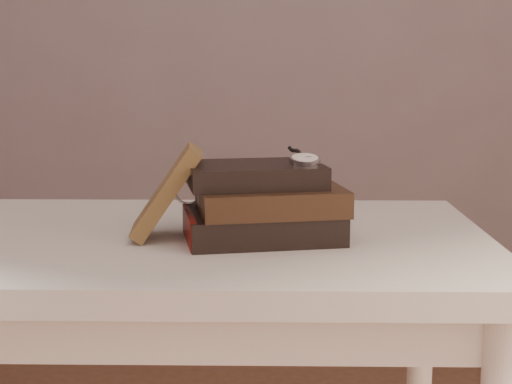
{
  "coord_description": "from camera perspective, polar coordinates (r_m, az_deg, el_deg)",
  "views": [
    {
      "loc": [
        0.14,
        -0.83,
        1.03
      ],
      "look_at": [
        0.12,
        0.32,
        0.82
      ],
      "focal_mm": 52.8,
      "sensor_mm": 36.0,
      "label": 1
    }
  ],
  "objects": [
    {
      "name": "book_stack",
      "position": [
        1.18,
        0.55,
        -0.94
      ],
      "size": [
        0.27,
        0.2,
        0.12
      ],
      "color": "black",
      "rests_on": "table"
    },
    {
      "name": "table",
      "position": [
        1.25,
        -5.77,
        -7.31
      ],
      "size": [
        1.0,
        0.6,
        0.75
      ],
      "color": "beige",
      "rests_on": "ground"
    },
    {
      "name": "pocket_watch",
      "position": [
        1.17,
        3.68,
        2.51
      ],
      "size": [
        0.06,
        0.15,
        0.02
      ],
      "color": "silver",
      "rests_on": "book_stack"
    },
    {
      "name": "eyeglasses",
      "position": [
        1.24,
        -4.0,
        0.18
      ],
      "size": [
        0.12,
        0.13,
        0.05
      ],
      "color": "silver",
      "rests_on": "book_stack"
    },
    {
      "name": "journal",
      "position": [
        1.19,
        -6.8,
        0.02
      ],
      "size": [
        0.12,
        0.11,
        0.15
      ],
      "primitive_type": "cube",
      "rotation": [
        0.0,
        0.61,
        0.1
      ],
      "color": "#4A341C",
      "rests_on": "table"
    }
  ]
}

